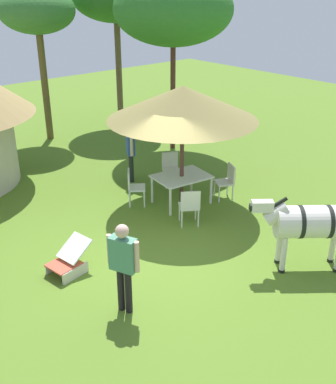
# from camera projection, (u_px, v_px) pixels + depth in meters

# --- Properties ---
(ground_plane) EXTENTS (36.00, 36.00, 0.00)m
(ground_plane) POSITION_uv_depth(u_px,v_px,m) (159.00, 252.00, 9.78)
(ground_plane) COLOR #567924
(shade_umbrella) EXTENTS (3.55, 3.55, 2.96)m
(shade_umbrella) POSITION_uv_depth(u_px,v_px,m) (183.00, 103.00, 10.86)
(shade_umbrella) COLOR brown
(shade_umbrella) RESTS_ON ground_plane
(patio_dining_table) EXTENTS (1.46, 1.15, 0.74)m
(patio_dining_table) POSITION_uv_depth(u_px,v_px,m) (182.00, 179.00, 11.65)
(patio_dining_table) COLOR silver
(patio_dining_table) RESTS_ON ground_plane
(patio_chair_near_lawn) EXTENTS (0.60, 0.59, 0.90)m
(patio_chair_near_lawn) POSITION_uv_depth(u_px,v_px,m) (190.00, 205.00, 10.62)
(patio_chair_near_lawn) COLOR silver
(patio_chair_near_lawn) RESTS_ON ground_plane
(patio_chair_east_end) EXTENTS (0.58, 0.58, 0.90)m
(patio_chair_east_end) POSITION_uv_depth(u_px,v_px,m) (227.00, 179.00, 11.96)
(patio_chair_east_end) COLOR silver
(patio_chair_east_end) RESTS_ON ground_plane
(patio_chair_west_end) EXTENTS (0.59, 0.58, 0.90)m
(patio_chair_west_end) POSITION_uv_depth(u_px,v_px,m) (171.00, 167.00, 12.77)
(patio_chair_west_end) COLOR silver
(patio_chair_west_end) RESTS_ON ground_plane
(patio_chair_near_hut) EXTENTS (0.60, 0.60, 0.90)m
(patio_chair_near_hut) POSITION_uv_depth(u_px,v_px,m) (133.00, 185.00, 11.63)
(patio_chair_near_hut) COLOR white
(patio_chair_near_hut) RESTS_ON ground_plane
(guest_beside_umbrella) EXTENTS (0.39, 0.51, 1.60)m
(guest_beside_umbrella) POSITION_uv_depth(u_px,v_px,m) (131.00, 148.00, 12.81)
(guest_beside_umbrella) COLOR black
(guest_beside_umbrella) RESTS_ON ground_plane
(standing_watcher) EXTENTS (0.37, 0.55, 1.66)m
(standing_watcher) POSITION_uv_depth(u_px,v_px,m) (123.00, 261.00, 7.67)
(standing_watcher) COLOR black
(standing_watcher) RESTS_ON ground_plane
(striped_lounge_chair) EXTENTS (0.88, 0.65, 0.63)m
(striped_lounge_chair) POSITION_uv_depth(u_px,v_px,m) (68.00, 260.00, 9.04)
(striped_lounge_chair) COLOR #C84F37
(striped_lounge_chair) RESTS_ON ground_plane
(zebra_by_umbrella) EXTENTS (1.71, 1.52, 1.52)m
(zebra_by_umbrella) POSITION_uv_depth(u_px,v_px,m) (310.00, 223.00, 8.89)
(zebra_by_umbrella) COLOR silver
(zebra_by_umbrella) RESTS_ON ground_plane
(acacia_tree_left_background) EXTENTS (3.59, 3.59, 5.41)m
(acacia_tree_left_background) POSITION_uv_depth(u_px,v_px,m) (173.00, 9.00, 13.98)
(acacia_tree_left_background) COLOR #532C24
(acacia_tree_left_background) RESTS_ON ground_plane
(acacia_tree_right_background) EXTENTS (2.43, 2.43, 4.96)m
(acacia_tree_right_background) POSITION_uv_depth(u_px,v_px,m) (37.00, 12.00, 14.94)
(acacia_tree_right_background) COLOR brown
(acacia_tree_right_background) RESTS_ON ground_plane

